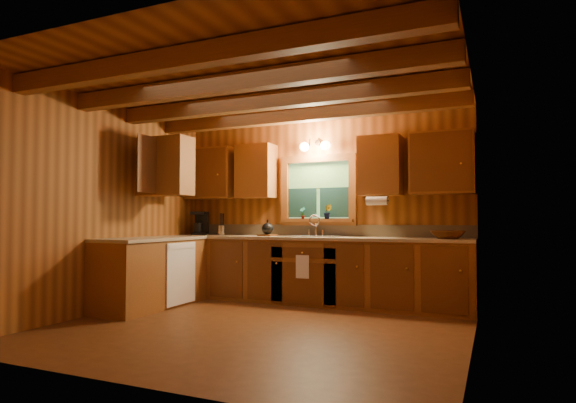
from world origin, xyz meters
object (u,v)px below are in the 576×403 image
Objects in this scene: sink at (312,240)px; coffee_maker at (200,224)px; wicker_basket at (448,235)px; cutting_board at (267,235)px.

sink is 1.83m from coffee_maker.
wicker_basket is at bearing -23.84° from coffee_maker.
cutting_board is 0.61× the size of wicker_basket.
coffee_maker is 1.42× the size of cutting_board.
sink is 2.03× the size of wicker_basket.
cutting_board is 2.43m from wicker_basket.
wicker_basket is (3.60, -0.11, -0.12)m from coffee_maker.
cutting_board is at bearing 178.97° from wicker_basket.
coffee_maker is 3.60m from wicker_basket.
wicker_basket is (2.43, -0.04, 0.04)m from cutting_board.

